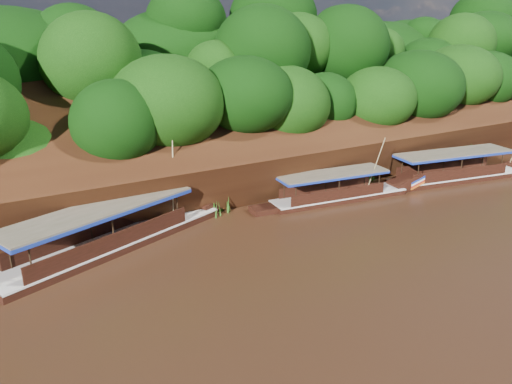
% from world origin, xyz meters
% --- Properties ---
extents(ground, '(160.00, 160.00, 0.00)m').
position_xyz_m(ground, '(0.00, 0.00, 0.00)').
color(ground, black).
rests_on(ground, ground).
extents(riverbank, '(120.00, 30.06, 19.40)m').
position_xyz_m(riverbank, '(-0.01, 22.73, 1.89)').
color(riverbank, '#32170B').
rests_on(riverbank, ground).
extents(boat_0, '(15.47, 4.66, 6.90)m').
position_xyz_m(boat_0, '(15.17, 6.08, 0.56)').
color(boat_0, black).
rests_on(boat_0, ground).
extents(boat_1, '(12.82, 3.35, 5.09)m').
position_xyz_m(boat_1, '(3.29, 7.38, 0.50)').
color(boat_1, black).
rests_on(boat_1, ground).
extents(boat_2, '(16.98, 8.08, 7.17)m').
position_xyz_m(boat_2, '(-13.05, 8.13, 0.61)').
color(boat_2, black).
rests_on(boat_2, ground).
extents(reeds, '(48.36, 2.58, 2.18)m').
position_xyz_m(reeds, '(-3.50, 9.67, 0.91)').
color(reeds, '#285A16').
rests_on(reeds, ground).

